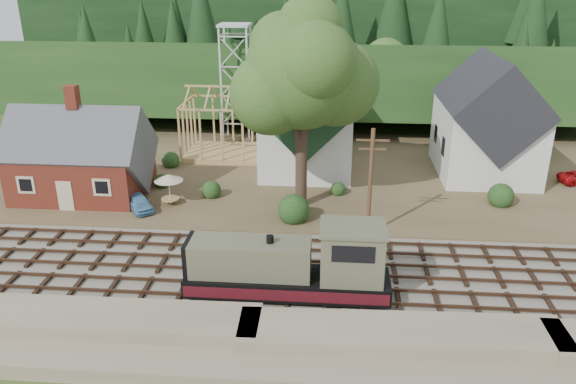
# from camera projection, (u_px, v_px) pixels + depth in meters

# --- Properties ---
(ground) EXTENTS (140.00, 140.00, 0.00)m
(ground) POSITION_uv_depth(u_px,v_px,m) (259.00, 271.00, 35.45)
(ground) COLOR #384C1E
(ground) RESTS_ON ground
(embankment) EXTENTS (64.00, 5.00, 1.60)m
(embankment) POSITION_uv_depth(u_px,v_px,m) (237.00, 357.00, 27.60)
(embankment) COLOR #7F7259
(embankment) RESTS_ON ground
(railroad_bed) EXTENTS (64.00, 11.00, 0.16)m
(railroad_bed) POSITION_uv_depth(u_px,v_px,m) (259.00, 270.00, 35.42)
(railroad_bed) COLOR #726B5B
(railroad_bed) RESTS_ON ground
(village_flat) EXTENTS (64.00, 26.00, 0.30)m
(village_flat) POSITION_uv_depth(u_px,v_px,m) (285.00, 172.00, 52.03)
(village_flat) COLOR brown
(village_flat) RESTS_ON ground
(hillside) EXTENTS (70.00, 28.96, 12.74)m
(hillside) POSITION_uv_depth(u_px,v_px,m) (301.00, 111.00, 74.26)
(hillside) COLOR #1E3F19
(hillside) RESTS_ON ground
(ridge) EXTENTS (80.00, 20.00, 12.00)m
(ridge) POSITION_uv_depth(u_px,v_px,m) (307.00, 87.00, 89.05)
(ridge) COLOR black
(ridge) RESTS_ON ground
(depot) EXTENTS (10.80, 7.41, 9.00)m
(depot) POSITION_uv_depth(u_px,v_px,m) (81.00, 160.00, 45.64)
(depot) COLOR #562013
(depot) RESTS_ON village_flat
(church) EXTENTS (8.40, 15.17, 13.00)m
(church) POSITION_uv_depth(u_px,v_px,m) (308.00, 115.00, 51.54)
(church) COLOR silver
(church) RESTS_ON village_flat
(farmhouse) EXTENTS (8.40, 10.80, 10.60)m
(farmhouse) POSITION_uv_depth(u_px,v_px,m) (487.00, 124.00, 49.80)
(farmhouse) COLOR silver
(farmhouse) RESTS_ON village_flat
(timber_frame) EXTENTS (8.20, 6.20, 6.99)m
(timber_frame) POSITION_uv_depth(u_px,v_px,m) (227.00, 126.00, 55.02)
(timber_frame) COLOR tan
(timber_frame) RESTS_ON village_flat
(lattice_tower) EXTENTS (3.20, 3.20, 12.12)m
(lattice_tower) POSITION_uv_depth(u_px,v_px,m) (235.00, 48.00, 58.03)
(lattice_tower) COLOR silver
(lattice_tower) RESTS_ON village_flat
(big_tree) EXTENTS (10.90, 8.40, 14.70)m
(big_tree) POSITION_uv_depth(u_px,v_px,m) (304.00, 80.00, 40.78)
(big_tree) COLOR #38281E
(big_tree) RESTS_ON village_flat
(telegraph_pole_near) EXTENTS (2.20, 0.28, 8.00)m
(telegraph_pole_near) POSITION_uv_depth(u_px,v_px,m) (370.00, 182.00, 38.13)
(telegraph_pole_near) COLOR #4C331E
(telegraph_pole_near) RESTS_ON ground
(locomotive) EXTENTS (11.44, 2.86, 4.59)m
(locomotive) POSITION_uv_depth(u_px,v_px,m) (295.00, 267.00, 31.72)
(locomotive) COLOR black
(locomotive) RESTS_ON railroad_bed
(car_blue) EXTENTS (3.37, 3.80, 1.24)m
(car_blue) POSITION_uv_depth(u_px,v_px,m) (138.00, 202.00, 43.37)
(car_blue) COLOR #609FCF
(car_blue) RESTS_ON village_flat
(car_green) EXTENTS (4.08, 1.58, 1.32)m
(car_green) POSITION_uv_depth(u_px,v_px,m) (65.00, 173.00, 49.37)
(car_green) COLOR #79A06F
(car_green) RESTS_ON village_flat
(patio_set) EXTENTS (2.25, 2.25, 2.50)m
(patio_set) POSITION_uv_depth(u_px,v_px,m) (169.00, 179.00, 43.83)
(patio_set) COLOR silver
(patio_set) RESTS_ON village_flat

